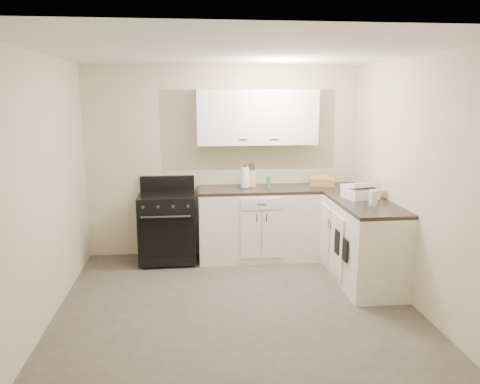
{
  "coord_description": "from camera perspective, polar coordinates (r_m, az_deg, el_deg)",
  "views": [
    {
      "loc": [
        -0.44,
        -4.37,
        2.11
      ],
      "look_at": [
        0.12,
        0.85,
        1.03
      ],
      "focal_mm": 35.0,
      "sensor_mm": 36.0,
      "label": 1
    }
  ],
  "objects": [
    {
      "name": "stove",
      "position": [
        6.08,
        -8.82,
        -4.23
      ],
      "size": [
        0.71,
        0.6,
        0.86
      ],
      "primitive_type": "cube",
      "color": "black",
      "rests_on": "floor"
    },
    {
      "name": "wall_right",
      "position": [
        4.99,
        20.71,
        0.96
      ],
      "size": [
        0.0,
        3.6,
        3.6
      ],
      "primitive_type": "plane",
      "rotation": [
        1.57,
        0.0,
        -1.57
      ],
      "color": "beige",
      "rests_on": "ground"
    },
    {
      "name": "ceiling",
      "position": [
        4.41,
        -0.37,
        16.73
      ],
      "size": [
        3.6,
        3.6,
        0.0
      ],
      "primitive_type": "plane",
      "color": "white",
      "rests_on": "wall_back"
    },
    {
      "name": "wall_front",
      "position": [
        2.74,
        3.46,
        -6.62
      ],
      "size": [
        3.6,
        0.0,
        3.6
      ],
      "primitive_type": "plane",
      "rotation": [
        -1.57,
        0.0,
        0.0
      ],
      "color": "beige",
      "rests_on": "ground"
    },
    {
      "name": "picture_frame",
      "position": [
        6.27,
        0.98,
        1.55
      ],
      "size": [
        0.11,
        0.06,
        0.14
      ],
      "primitive_type": "cube",
      "rotation": [
        -0.14,
        0.0,
        0.21
      ],
      "color": "black",
      "rests_on": "countertop_back"
    },
    {
      "name": "wall_left",
      "position": [
        4.66,
        -22.97,
        0.08
      ],
      "size": [
        0.0,
        3.6,
        3.6
      ],
      "primitive_type": "plane",
      "rotation": [
        1.57,
        0.0,
        1.57
      ],
      "color": "beige",
      "rests_on": "ground"
    },
    {
      "name": "wicker_basket",
      "position": [
        6.28,
        9.95,
        1.23
      ],
      "size": [
        0.35,
        0.27,
        0.1
      ],
      "primitive_type": "cube",
      "rotation": [
        0.0,
        0.0,
        -0.19
      ],
      "color": "tan",
      "rests_on": "countertop_right"
    },
    {
      "name": "countertop_back",
      "position": [
        6.05,
        2.23,
        0.31
      ],
      "size": [
        1.55,
        0.6,
        0.04
      ],
      "primitive_type": "cube",
      "color": "black",
      "rests_on": "base_cabinets_back"
    },
    {
      "name": "paper_towel",
      "position": [
        6.03,
        0.61,
        1.74
      ],
      "size": [
        0.12,
        0.12,
        0.26
      ],
      "primitive_type": "cylinder",
      "rotation": [
        0.0,
        0.0,
        -0.08
      ],
      "color": "white",
      "rests_on": "countertop_back"
    },
    {
      "name": "oven_mitt_near",
      "position": [
        5.13,
        12.69,
        -6.94
      ],
      "size": [
        0.02,
        0.14,
        0.24
      ],
      "primitive_type": "cube",
      "color": "black",
      "rests_on": "base_cabinets_right"
    },
    {
      "name": "soap_bottle",
      "position": [
        6.0,
        3.52,
        1.19
      ],
      "size": [
        0.06,
        0.06,
        0.16
      ],
      "primitive_type": "cylinder",
      "rotation": [
        0.0,
        0.0,
        0.02
      ],
      "color": "#389247",
      "rests_on": "countertop_back"
    },
    {
      "name": "countertop_grill",
      "position": [
        5.61,
        14.45,
        -0.11
      ],
      "size": [
        0.4,
        0.38,
        0.12
      ],
      "primitive_type": "cube",
      "rotation": [
        0.0,
        0.0,
        0.22
      ],
      "color": "white",
      "rests_on": "countertop_right"
    },
    {
      "name": "countertop_right",
      "position": [
        5.69,
        13.96,
        -0.75
      ],
      "size": [
        0.6,
        1.9,
        0.04
      ],
      "primitive_type": "cube",
      "color": "black",
      "rests_on": "base_cabinets_right"
    },
    {
      "name": "oven_mitt_far",
      "position": [
        5.37,
        11.8,
        -5.98
      ],
      "size": [
        0.02,
        0.16,
        0.27
      ],
      "primitive_type": "cube",
      "color": "black",
      "rests_on": "base_cabinets_right"
    },
    {
      "name": "base_cabinets_back",
      "position": [
        6.16,
        2.2,
        -3.98
      ],
      "size": [
        1.55,
        0.6,
        0.9
      ],
      "primitive_type": "cube",
      "color": "white",
      "rests_on": "floor"
    },
    {
      "name": "wall_back",
      "position": [
        6.24,
        -2.01,
        3.73
      ],
      "size": [
        3.6,
        0.0,
        3.6
      ],
      "primitive_type": "plane",
      "rotation": [
        1.57,
        0.0,
        0.0
      ],
      "color": "beige",
      "rests_on": "ground"
    },
    {
      "name": "base_cabinets_right",
      "position": [
        5.81,
        13.73,
        -5.29
      ],
      "size": [
        0.6,
        1.9,
        0.9
      ],
      "primitive_type": "cube",
      "color": "white",
      "rests_on": "floor"
    },
    {
      "name": "glass_jar",
      "position": [
        5.29,
        15.98,
        -0.67
      ],
      "size": [
        0.12,
        0.12,
        0.16
      ],
      "primitive_type": "cylinder",
      "rotation": [
        0.0,
        0.0,
        -0.22
      ],
      "color": "silver",
      "rests_on": "countertop_right"
    },
    {
      "name": "upper_cabinets",
      "position": [
        6.09,
        2.09,
        9.11
      ],
      "size": [
        1.55,
        0.3,
        0.7
      ],
      "primitive_type": "cube",
      "color": "white",
      "rests_on": "wall_back"
    },
    {
      "name": "floor",
      "position": [
        4.87,
        -0.33,
        -14.0
      ],
      "size": [
        3.6,
        3.6,
        0.0
      ],
      "primitive_type": "plane",
      "color": "#473F38",
      "rests_on": "ground"
    },
    {
      "name": "knife_block",
      "position": [
        6.11,
        1.4,
        1.63
      ],
      "size": [
        0.11,
        0.11,
        0.22
      ],
      "primitive_type": "cube",
      "rotation": [
        0.0,
        0.0,
        0.22
      ],
      "color": "#CEB47F",
      "rests_on": "countertop_back"
    }
  ]
}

